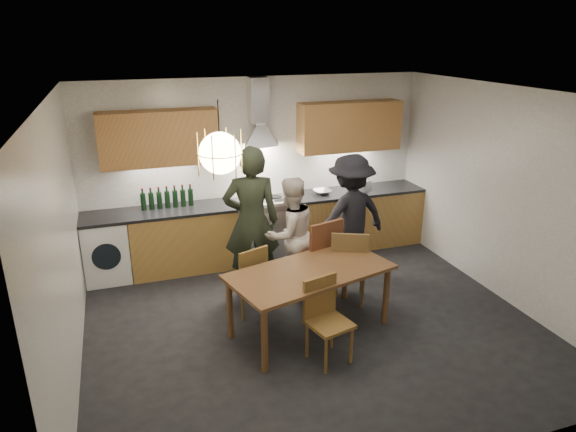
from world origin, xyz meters
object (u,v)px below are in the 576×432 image
object	(u,v)px
dining_table	(310,277)
stock_pot	(364,185)
person_right	(350,216)
wine_bottles	(167,197)
chair_back_left	(249,276)
person_left	(251,222)
person_mid	(290,235)
mixing_bowl	(322,192)
chair_front	(325,314)

from	to	relation	value
dining_table	stock_pot	xyz separation A→B (m)	(1.66, 2.05, 0.32)
person_right	wine_bottles	size ratio (longest dim) A/B	2.38
chair_back_left	person_right	size ratio (longest dim) A/B	0.51
person_right	dining_table	bearing A→B (deg)	40.04
person_left	wine_bottles	xyz separation A→B (m)	(-0.91, 1.05, 0.09)
dining_table	person_mid	distance (m)	1.05
mixing_bowl	wine_bottles	distance (m)	2.25
chair_back_left	person_left	world-z (taller)	person_left
person_left	mixing_bowl	world-z (taller)	person_left
chair_back_left	mixing_bowl	world-z (taller)	mixing_bowl
dining_table	chair_front	xyz separation A→B (m)	(-0.03, -0.51, -0.16)
person_left	stock_pot	size ratio (longest dim) A/B	8.58
mixing_bowl	wine_bottles	world-z (taller)	wine_bottles
person_right	mixing_bowl	bearing A→B (deg)	-96.08
chair_front	person_mid	world-z (taller)	person_mid
chair_back_left	person_mid	world-z (taller)	person_mid
dining_table	chair_back_left	size ratio (longest dim) A/B	2.24
dining_table	mixing_bowl	world-z (taller)	mixing_bowl
mixing_bowl	stock_pot	bearing A→B (deg)	-1.40
dining_table	person_left	bearing A→B (deg)	92.98
dining_table	stock_pot	world-z (taller)	stock_pot
person_mid	stock_pot	size ratio (longest dim) A/B	6.74
chair_back_left	wine_bottles	bearing A→B (deg)	-86.77
dining_table	wine_bottles	size ratio (longest dim) A/B	2.73
dining_table	chair_front	size ratio (longest dim) A/B	2.22
mixing_bowl	wine_bottles	xyz separation A→B (m)	(-2.25, 0.10, 0.12)
dining_table	chair_front	bearing A→B (deg)	-108.64
person_left	person_mid	world-z (taller)	person_left
person_left	person_right	bearing A→B (deg)	-166.50
person_left	person_right	distance (m)	1.39
person_right	stock_pot	size ratio (longest dim) A/B	7.57
chair_front	wine_bottles	xyz separation A→B (m)	(-1.23, 2.68, 0.55)
chair_back_left	person_right	xyz separation A→B (m)	(1.57, 0.62, 0.35)
person_mid	wine_bottles	bearing A→B (deg)	-55.67
chair_back_left	wine_bottles	xyz separation A→B (m)	(-0.72, 1.60, 0.55)
chair_back_left	wine_bottles	distance (m)	1.84
chair_back_left	wine_bottles	size ratio (longest dim) A/B	1.22
chair_front	stock_pot	distance (m)	3.11
chair_front	mixing_bowl	distance (m)	2.80
person_right	person_left	bearing A→B (deg)	-6.15
dining_table	wine_bottles	bearing A→B (deg)	105.46
chair_front	person_left	bearing A→B (deg)	87.00
person_left	mixing_bowl	bearing A→B (deg)	-133.91
person_mid	person_right	xyz separation A→B (m)	(0.90, 0.15, 0.09)
chair_back_left	person_left	distance (m)	0.74
chair_back_left	person_mid	distance (m)	0.86
stock_pot	wine_bottles	size ratio (longest dim) A/B	0.31
person_left	wine_bottles	world-z (taller)	person_left
person_left	wine_bottles	size ratio (longest dim) A/B	2.70
person_left	wine_bottles	bearing A→B (deg)	-38.55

